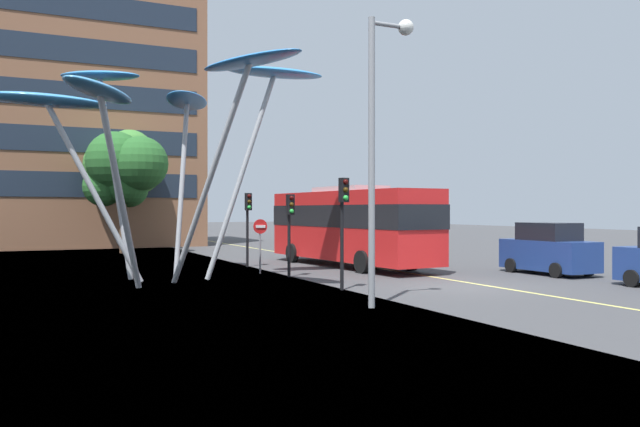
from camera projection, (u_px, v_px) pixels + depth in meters
ground at (440, 289)px, 21.86m from camera, size 120.00×240.00×0.10m
red_bus at (350, 223)px, 30.17m from camera, size 3.41×11.28×3.75m
leaf_sculpture at (158, 99)px, 23.55m from camera, size 12.53×11.18×8.33m
traffic_light_kerb_near at (343, 209)px, 21.19m from camera, size 0.28×0.42×3.71m
traffic_light_kerb_far at (290, 217)px, 25.31m from camera, size 0.28×0.42×3.26m
traffic_light_island_mid at (248, 213)px, 29.87m from camera, size 0.28×0.42×3.44m
car_parked_mid at (549, 250)px, 26.58m from camera, size 1.90×4.08×2.13m
street_lamp at (381, 124)px, 17.53m from camera, size 1.40×0.44×7.94m
tree_pavement_near at (124, 171)px, 39.49m from camera, size 4.88×4.96×7.46m
tree_pavement_far at (125, 165)px, 43.13m from camera, size 5.30×5.39×7.90m
no_entry_sign at (260, 237)px, 26.66m from camera, size 0.60×0.12×2.27m
backdrop_building at (3, 120)px, 45.86m from camera, size 27.03×10.18×18.07m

